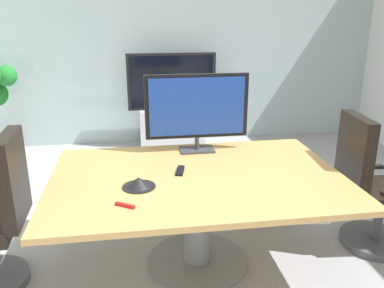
{
  "coord_description": "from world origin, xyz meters",
  "views": [
    {
      "loc": [
        -0.5,
        -2.45,
        1.82
      ],
      "look_at": [
        -0.07,
        0.36,
        0.87
      ],
      "focal_mm": 37.06,
      "sensor_mm": 36.0,
      "label": 1
    }
  ],
  "objects_px": {
    "conference_phone": "(139,183)",
    "remote_control": "(180,171)",
    "tv_monitor": "(197,108)",
    "wall_display_unit": "(172,116)",
    "conference_table": "(197,195)",
    "office_chair_right": "(371,194)"
  },
  "relations": [
    {
      "from": "tv_monitor",
      "to": "office_chair_right",
      "type": "bearing_deg",
      "value": -20.11
    },
    {
      "from": "tv_monitor",
      "to": "remote_control",
      "type": "bearing_deg",
      "value": -113.55
    },
    {
      "from": "office_chair_right",
      "to": "wall_display_unit",
      "type": "distance_m",
      "value": 3.04
    },
    {
      "from": "office_chair_right",
      "to": "conference_phone",
      "type": "bearing_deg",
      "value": 101.32
    },
    {
      "from": "office_chair_right",
      "to": "remote_control",
      "type": "height_order",
      "value": "office_chair_right"
    },
    {
      "from": "conference_table",
      "to": "remote_control",
      "type": "bearing_deg",
      "value": 145.25
    },
    {
      "from": "remote_control",
      "to": "conference_phone",
      "type": "bearing_deg",
      "value": -130.82
    },
    {
      "from": "tv_monitor",
      "to": "remote_control",
      "type": "xyz_separation_m",
      "value": [
        -0.19,
        -0.45,
        -0.35
      ]
    },
    {
      "from": "conference_table",
      "to": "tv_monitor",
      "type": "relative_size",
      "value": 2.44
    },
    {
      "from": "office_chair_right",
      "to": "wall_display_unit",
      "type": "bearing_deg",
      "value": 30.58
    },
    {
      "from": "conference_phone",
      "to": "tv_monitor",
      "type": "bearing_deg",
      "value": 53.37
    },
    {
      "from": "conference_phone",
      "to": "remote_control",
      "type": "relative_size",
      "value": 1.29
    },
    {
      "from": "tv_monitor",
      "to": "wall_display_unit",
      "type": "relative_size",
      "value": 0.64
    },
    {
      "from": "remote_control",
      "to": "tv_monitor",
      "type": "bearing_deg",
      "value": 79.42
    },
    {
      "from": "office_chair_right",
      "to": "conference_phone",
      "type": "xyz_separation_m",
      "value": [
        -1.81,
        -0.19,
        0.3
      ]
    },
    {
      "from": "tv_monitor",
      "to": "wall_display_unit",
      "type": "distance_m",
      "value": 2.36
    },
    {
      "from": "wall_display_unit",
      "to": "remote_control",
      "type": "height_order",
      "value": "wall_display_unit"
    },
    {
      "from": "conference_table",
      "to": "tv_monitor",
      "type": "bearing_deg",
      "value": 81.1
    },
    {
      "from": "tv_monitor",
      "to": "wall_display_unit",
      "type": "xyz_separation_m",
      "value": [
        0.03,
        2.27,
        -0.64
      ]
    },
    {
      "from": "conference_table",
      "to": "wall_display_unit",
      "type": "relative_size",
      "value": 1.57
    },
    {
      "from": "office_chair_right",
      "to": "remote_control",
      "type": "relative_size",
      "value": 6.41
    },
    {
      "from": "conference_table",
      "to": "office_chair_right",
      "type": "relative_size",
      "value": 1.88
    }
  ]
}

